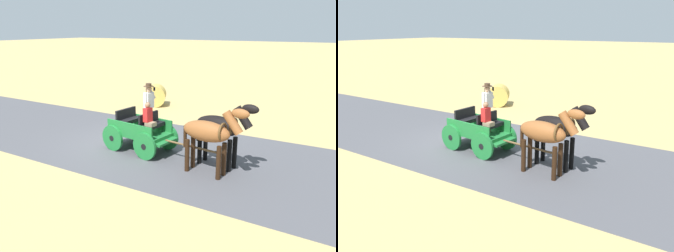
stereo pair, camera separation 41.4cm
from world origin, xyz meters
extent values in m
plane|color=tan|center=(0.00, 0.00, 0.00)|extent=(200.00, 200.00, 0.00)
cube|color=#4C4C51|center=(0.00, 0.00, 0.00)|extent=(6.37, 160.00, 0.01)
cube|color=#1E7233|center=(0.45, 0.98, 0.66)|extent=(1.43, 2.32, 0.12)
cube|color=#1E7233|center=(-0.11, 1.04, 0.94)|extent=(0.29, 2.08, 0.44)
cube|color=#1E7233|center=(1.02, 0.92, 0.94)|extent=(0.29, 2.08, 0.44)
cube|color=#1E7233|center=(0.59, 2.20, 0.56)|extent=(1.10, 0.36, 0.08)
cube|color=#1E7233|center=(0.32, -0.21, 0.48)|extent=(0.74, 0.28, 0.06)
cube|color=black|center=(0.52, 1.58, 1.04)|extent=(1.05, 0.47, 0.14)
cube|color=black|center=(0.50, 1.41, 1.26)|extent=(1.02, 0.19, 0.44)
cube|color=black|center=(0.40, 0.49, 1.04)|extent=(1.05, 0.47, 0.14)
cube|color=black|center=(0.38, 0.31, 1.26)|extent=(1.02, 0.19, 0.44)
cylinder|color=#1E7233|center=(-0.11, 1.82, 0.48)|extent=(0.20, 0.97, 0.96)
cylinder|color=black|center=(-0.11, 1.82, 0.48)|extent=(0.14, 0.22, 0.21)
cylinder|color=#1E7233|center=(1.18, 1.68, 0.48)|extent=(0.20, 0.97, 0.96)
cylinder|color=black|center=(1.18, 1.68, 0.48)|extent=(0.14, 0.22, 0.21)
cylinder|color=#1E7233|center=(-0.28, 0.29, 0.48)|extent=(0.20, 0.97, 0.96)
cylinder|color=black|center=(-0.28, 0.29, 0.48)|extent=(0.14, 0.22, 0.21)
cylinder|color=#1E7233|center=(1.02, 0.15, 0.48)|extent=(0.20, 0.97, 0.96)
cylinder|color=black|center=(1.02, 0.15, 0.48)|extent=(0.14, 0.22, 0.21)
cylinder|color=brown|center=(0.69, 3.17, 0.61)|extent=(0.29, 2.00, 0.07)
cylinder|color=black|center=(0.82, 1.55, 1.74)|extent=(0.02, 0.02, 1.30)
cylinder|color=#998466|center=(0.34, 1.33, 1.17)|extent=(0.22, 0.22, 0.90)
cube|color=silver|center=(0.34, 1.33, 1.90)|extent=(0.36, 0.26, 0.56)
sphere|color=tan|center=(0.34, 1.33, 2.30)|extent=(0.22, 0.22, 0.22)
cylinder|color=#473323|center=(0.34, 1.33, 2.40)|extent=(0.36, 0.36, 0.01)
cylinder|color=#473323|center=(0.34, 1.33, 2.45)|extent=(0.20, 0.20, 0.10)
cylinder|color=silver|center=(0.17, 1.39, 2.08)|extent=(0.27, 0.11, 0.32)
cube|color=black|center=(0.11, 1.41, 2.28)|extent=(0.03, 0.07, 0.14)
cube|color=#998466|center=(0.78, 1.68, 1.18)|extent=(0.31, 0.35, 0.14)
cube|color=red|center=(0.77, 1.56, 1.49)|extent=(0.32, 0.23, 0.48)
sphere|color=#9E7051|center=(0.77, 1.56, 1.84)|extent=(0.20, 0.20, 0.20)
ellipsoid|color=black|center=(0.41, 4.01, 1.37)|extent=(0.75, 1.62, 0.64)
cylinder|color=black|center=(0.30, 4.57, 0.53)|extent=(0.15, 0.15, 1.05)
cylinder|color=black|center=(0.66, 4.52, 0.53)|extent=(0.15, 0.15, 1.05)
cylinder|color=black|center=(0.16, 3.49, 0.53)|extent=(0.15, 0.15, 1.05)
cylinder|color=black|center=(0.52, 3.44, 0.53)|extent=(0.15, 0.15, 1.05)
cylinder|color=black|center=(0.52, 4.84, 1.77)|extent=(0.34, 0.68, 0.73)
ellipsoid|color=black|center=(0.54, 5.06, 2.07)|extent=(0.29, 0.56, 0.28)
cube|color=black|center=(0.51, 4.82, 1.81)|extent=(0.12, 0.51, 0.56)
cylinder|color=black|center=(0.32, 3.27, 1.07)|extent=(0.11, 0.11, 0.70)
torus|color=brown|center=(0.48, 4.55, 1.45)|extent=(0.55, 0.14, 0.55)
ellipsoid|color=brown|center=(1.15, 3.93, 1.37)|extent=(0.67, 1.60, 0.64)
cylinder|color=black|center=(1.00, 4.48, 0.53)|extent=(0.15, 0.15, 1.05)
cylinder|color=black|center=(1.37, 4.46, 0.53)|extent=(0.15, 0.15, 1.05)
cylinder|color=black|center=(0.92, 3.39, 0.53)|extent=(0.15, 0.15, 1.05)
cylinder|color=black|center=(1.29, 3.37, 0.53)|extent=(0.15, 0.15, 1.05)
cylinder|color=brown|center=(1.21, 4.77, 1.77)|extent=(0.31, 0.67, 0.73)
ellipsoid|color=brown|center=(1.22, 4.99, 2.07)|extent=(0.26, 0.55, 0.28)
cube|color=black|center=(1.21, 4.75, 1.81)|extent=(0.10, 0.51, 0.56)
cylinder|color=black|center=(1.09, 3.19, 1.07)|extent=(0.11, 0.11, 0.70)
torus|color=brown|center=(1.19, 4.47, 1.45)|extent=(0.55, 0.11, 0.55)
cylinder|color=gold|center=(-6.03, -2.47, 0.60)|extent=(1.53, 1.57, 1.20)
camera|label=1|loc=(10.11, 7.84, 4.40)|focal=36.03mm
camera|label=2|loc=(9.90, 8.20, 4.40)|focal=36.03mm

